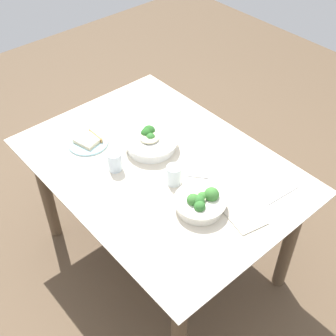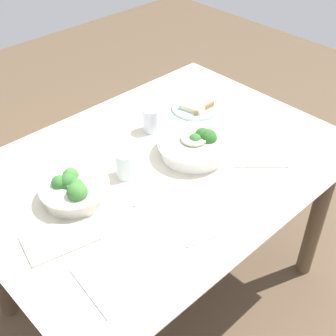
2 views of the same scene
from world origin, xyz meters
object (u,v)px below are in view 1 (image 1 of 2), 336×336
(water_glass_center, at_px, (115,161))
(fork_by_far_bowl, at_px, (199,177))
(water_glass_side, at_px, (174,175))
(table_knife_left, at_px, (283,195))
(broccoli_bowl_far, at_px, (200,203))
(bread_side_plate, at_px, (88,141))
(napkin_folded_upper, at_px, (241,213))
(table_knife_right, at_px, (168,120))
(fork_by_near_bowl, at_px, (236,149))
(broccoli_bowl_near, at_px, (151,142))

(water_glass_center, xyz_separation_m, fork_by_far_bowl, (-0.31, -0.27, -0.05))
(water_glass_side, distance_m, table_knife_left, 0.51)
(broccoli_bowl_far, relative_size, bread_side_plate, 1.10)
(water_glass_side, height_order, fork_by_far_bowl, water_glass_side)
(bread_side_plate, height_order, napkin_folded_upper, bread_side_plate)
(table_knife_right, bearing_deg, broccoli_bowl_far, 14.99)
(fork_by_far_bowl, xyz_separation_m, table_knife_left, (-0.34, -0.21, -0.00))
(broccoli_bowl_far, distance_m, bread_side_plate, 0.72)
(broccoli_bowl_far, bearing_deg, fork_by_near_bowl, -67.71)
(fork_by_far_bowl, distance_m, napkin_folded_upper, 0.29)
(broccoli_bowl_near, relative_size, water_glass_side, 2.80)
(fork_by_far_bowl, xyz_separation_m, table_knife_right, (0.44, -0.19, -0.00))
(water_glass_side, height_order, napkin_folded_upper, water_glass_side)
(water_glass_side, xyz_separation_m, fork_by_near_bowl, (-0.03, -0.40, -0.05))
(fork_by_near_bowl, bearing_deg, fork_by_far_bowl, 111.04)
(broccoli_bowl_far, xyz_separation_m, table_knife_right, (0.59, -0.32, -0.04))
(broccoli_bowl_far, bearing_deg, water_glass_side, -6.43)
(bread_side_plate, distance_m, fork_by_far_bowl, 0.62)
(fork_by_far_bowl, relative_size, napkin_folded_upper, 0.38)
(bread_side_plate, xyz_separation_m, water_glass_center, (-0.25, 0.01, 0.04))
(table_knife_right, bearing_deg, table_knife_left, 45.13)
(water_glass_center, distance_m, table_knife_left, 0.81)
(bread_side_plate, relative_size, water_glass_side, 2.16)
(water_glass_side, xyz_separation_m, table_knife_left, (-0.39, -0.32, -0.05))
(water_glass_center, bearing_deg, bread_side_plate, -2.20)
(broccoli_bowl_near, bearing_deg, table_knife_left, -160.09)
(broccoli_bowl_far, height_order, bread_side_plate, broccoli_bowl_far)
(bread_side_plate, xyz_separation_m, fork_by_near_bowl, (-0.54, -0.55, -0.01))
(broccoli_bowl_near, xyz_separation_m, napkin_folded_upper, (-0.61, -0.01, -0.03))
(water_glass_center, distance_m, table_knife_right, 0.48)
(bread_side_plate, xyz_separation_m, fork_by_far_bowl, (-0.56, -0.26, -0.01))
(water_glass_side, distance_m, table_knife_right, 0.49)
(broccoli_bowl_near, distance_m, water_glass_center, 0.23)
(bread_side_plate, relative_size, water_glass_center, 2.13)
(table_knife_left, relative_size, napkin_folded_upper, 0.95)
(broccoli_bowl_far, relative_size, fork_by_far_bowl, 2.87)
(table_knife_left, bearing_deg, broccoli_bowl_far, -23.37)
(table_knife_left, relative_size, table_knife_right, 0.99)
(bread_side_plate, relative_size, napkin_folded_upper, 0.99)
(water_glass_center, bearing_deg, fork_by_far_bowl, -139.12)
(fork_by_near_bowl, height_order, napkin_folded_upper, napkin_folded_upper)
(table_knife_left, bearing_deg, broccoli_bowl_near, -64.24)
(broccoli_bowl_near, xyz_separation_m, table_knife_left, (-0.66, -0.24, -0.04))
(napkin_folded_upper, bearing_deg, broccoli_bowl_near, 1.37)
(water_glass_center, relative_size, fork_by_far_bowl, 1.22)
(fork_by_far_bowl, height_order, fork_by_near_bowl, same)
(broccoli_bowl_far, relative_size, napkin_folded_upper, 1.09)
(napkin_folded_upper, bearing_deg, fork_by_far_bowl, -4.02)
(napkin_folded_upper, bearing_deg, table_knife_left, -102.96)
(broccoli_bowl_far, relative_size, water_glass_center, 2.35)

